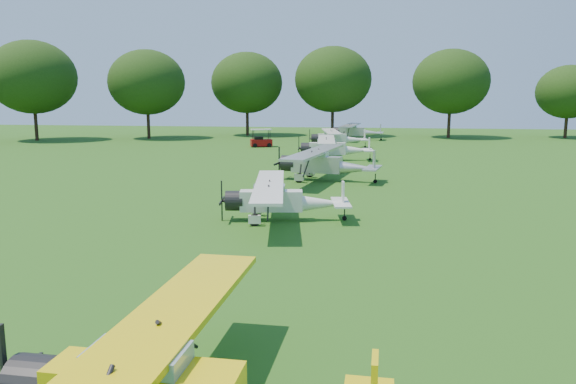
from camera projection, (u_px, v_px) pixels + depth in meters
The scene contains 8 objects.
ground at pixel (287, 221), 26.37m from camera, with size 160.00×160.00×0.00m, color #215515.
tree_belt at pixel (368, 45), 24.64m from camera, with size 137.36×130.27×14.52m.
aircraft_3 at pixel (281, 197), 26.31m from camera, with size 6.15×9.74×1.91m.
aircraft_4 at pixel (324, 162), 38.67m from camera, with size 7.27×11.52×2.26m.
aircraft_5 at pixel (333, 147), 51.09m from camera, with size 6.86×10.93×2.15m.
aircraft_6 at pixel (336, 137), 63.53m from camera, with size 6.73×10.65×2.09m.
aircraft_7 at pixel (355, 130), 75.03m from camera, with size 7.05×11.23×2.21m.
golf_cart at pixel (261, 141), 64.63m from camera, with size 2.73×2.16×2.05m.
Camera 1 is at (3.97, -25.45, 5.81)m, focal length 35.00 mm.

